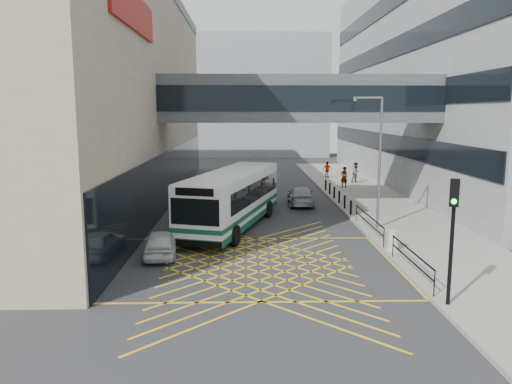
{
  "coord_description": "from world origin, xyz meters",
  "views": [
    {
      "loc": [
        -0.59,
        -21.32,
        6.66
      ],
      "look_at": [
        0.0,
        4.0,
        2.6
      ],
      "focal_mm": 35.0,
      "sensor_mm": 36.0,
      "label": 1
    }
  ],
  "objects": [
    {
      "name": "building_whsmith",
      "position": [
        -17.98,
        16.0,
        8.0
      ],
      "size": [
        24.17,
        42.0,
        16.0
      ],
      "color": "tan",
      "rests_on": "ground"
    },
    {
      "name": "box_junction",
      "position": [
        0.0,
        0.0,
        0.0
      ],
      "size": [
        12.0,
        9.0,
        0.01
      ],
      "color": "gold",
      "rests_on": "ground"
    },
    {
      "name": "building_far",
      "position": [
        -2.0,
        60.0,
        9.0
      ],
      "size": [
        28.0,
        16.0,
        18.0
      ],
      "primitive_type": "cube",
      "color": "gray",
      "rests_on": "ground"
    },
    {
      "name": "pedestrian_c",
      "position": [
        7.74,
        28.28,
        0.96
      ],
      "size": [
        1.02,
        0.95,
        1.6
      ],
      "primitive_type": "imported",
      "rotation": [
        0.0,
        0.0,
        2.45
      ],
      "color": "gray",
      "rests_on": "pavement"
    },
    {
      "name": "bus",
      "position": [
        -1.25,
        7.24,
        1.76
      ],
      "size": [
        5.87,
        11.96,
        3.28
      ],
      "rotation": [
        0.0,
        0.0,
        -0.29
      ],
      "color": "white",
      "rests_on": "ground"
    },
    {
      "name": "pedestrian_a",
      "position": [
        8.06,
        21.41,
        1.08
      ],
      "size": [
        0.87,
        0.74,
        1.84
      ],
      "primitive_type": "imported",
      "rotation": [
        0.0,
        0.0,
        3.48
      ],
      "color": "gray",
      "rests_on": "pavement"
    },
    {
      "name": "kerb_railings",
      "position": [
        6.15,
        1.78,
        0.88
      ],
      "size": [
        0.05,
        12.54,
        1.0
      ],
      "color": "black",
      "rests_on": "pavement"
    },
    {
      "name": "car_silver",
      "position": [
        3.49,
        14.24,
        0.7
      ],
      "size": [
        2.05,
        4.56,
        1.4
      ],
      "primitive_type": "imported",
      "rotation": [
        0.0,
        0.0,
        3.11
      ],
      "color": "gray",
      "rests_on": "ground"
    },
    {
      "name": "car_dark",
      "position": [
        0.62,
        14.7,
        0.64
      ],
      "size": [
        1.98,
        4.23,
        1.28
      ],
      "primitive_type": "imported",
      "rotation": [
        0.0,
        0.0,
        3.05
      ],
      "color": "black",
      "rests_on": "ground"
    },
    {
      "name": "bollards",
      "position": [
        6.25,
        15.0,
        0.61
      ],
      "size": [
        0.14,
        10.14,
        0.9
      ],
      "color": "black",
      "rests_on": "pavement"
    },
    {
      "name": "litter_bin",
      "position": [
        6.46,
        1.59,
        0.63
      ],
      "size": [
        0.54,
        0.54,
        0.94
      ],
      "primitive_type": "cylinder",
      "color": "#ADA89E",
      "rests_on": "pavement"
    },
    {
      "name": "pavement",
      "position": [
        9.0,
        15.0,
        0.08
      ],
      "size": [
        6.0,
        54.0,
        0.16
      ],
      "primitive_type": "cube",
      "color": "gray",
      "rests_on": "ground"
    },
    {
      "name": "ground",
      "position": [
        0.0,
        0.0,
        0.0
      ],
      "size": [
        120.0,
        120.0,
        0.0
      ],
      "primitive_type": "plane",
      "color": "#333335"
    },
    {
      "name": "traffic_light",
      "position": [
        6.31,
        -5.33,
        3.0
      ],
      "size": [
        0.37,
        0.52,
        4.37
      ],
      "rotation": [
        0.0,
        0.0,
        -0.43
      ],
      "color": "black",
      "rests_on": "pavement"
    },
    {
      "name": "street_lamp",
      "position": [
        6.82,
        6.33,
        4.34
      ],
      "size": [
        1.67,
        0.45,
        7.34
      ],
      "rotation": [
        0.0,
        0.0,
        -0.15
      ],
      "color": "slate",
      "rests_on": "pavement"
    },
    {
      "name": "skybridge",
      "position": [
        3.0,
        12.0,
        7.5
      ],
      "size": [
        20.0,
        4.1,
        3.0
      ],
      "color": "#43484D",
      "rests_on": "ground"
    },
    {
      "name": "car_white",
      "position": [
        -4.5,
        1.37,
        0.64
      ],
      "size": [
        1.97,
        4.12,
        1.27
      ],
      "primitive_type": "imported",
      "rotation": [
        0.0,
        0.0,
        3.23
      ],
      "color": "silver",
      "rests_on": "ground"
    },
    {
      "name": "pedestrian_b",
      "position": [
        9.81,
        24.52,
        1.1
      ],
      "size": [
        1.06,
        0.87,
        1.89
      ],
      "primitive_type": "imported",
      "rotation": [
        0.0,
        0.0,
        0.42
      ],
      "color": "gray",
      "rests_on": "pavement"
    }
  ]
}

